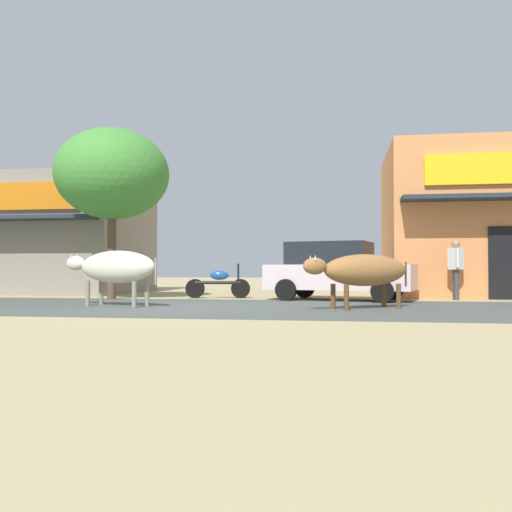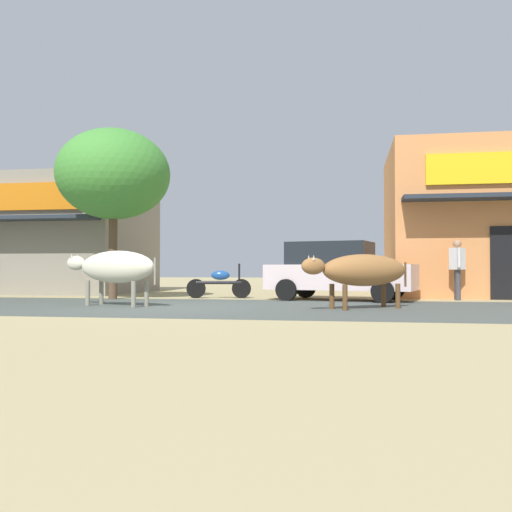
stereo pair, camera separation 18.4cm
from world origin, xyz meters
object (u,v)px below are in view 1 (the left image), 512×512
Objects in this scene: parked_hatchback_car at (337,270)px; parked_motorcycle at (219,283)px; cow_near_brown at (115,267)px; pedestrian_by_shop at (456,264)px; roadside_tree at (112,174)px; cow_far_dark at (364,271)px.

parked_motorcycle is at bearing 173.28° from parked_hatchback_car.
parked_hatchback_car is at bearing 32.47° from cow_near_brown.
parked_hatchback_car reaches higher than parked_motorcycle.
cow_near_brown is 1.60× the size of pedestrian_by_shop.
roadside_tree reaches higher than parked_motorcycle.
parked_motorcycle is at bearing -179.04° from pedestrian_by_shop.
pedestrian_by_shop is at bearing 24.23° from cow_near_brown.
roadside_tree reaches higher than cow_near_brown.
parked_hatchback_car is at bearing -6.72° from parked_motorcycle.
cow_near_brown is 9.36m from pedestrian_by_shop.
parked_hatchback_car is 2.55× the size of pedestrian_by_shop.
parked_motorcycle is at bearing 65.57° from cow_near_brown.
parked_motorcycle is 0.77× the size of cow_far_dark.
roadside_tree is 1.98× the size of cow_far_dark.
roadside_tree is 2.57× the size of parked_motorcycle.
pedestrian_by_shop reaches higher than parked_motorcycle.
parked_hatchback_car reaches higher than cow_near_brown.
parked_motorcycle is 5.57m from cow_far_dark.
pedestrian_by_shop is at bearing 9.02° from parked_hatchback_car.
cow_far_dark is 1.47× the size of pedestrian_by_shop.
cow_far_dark is (4.13, -3.73, 0.39)m from parked_motorcycle.
pedestrian_by_shop is (9.81, 1.09, -2.63)m from roadside_tree.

